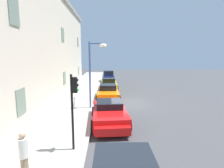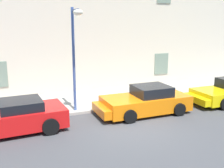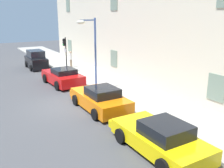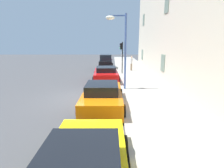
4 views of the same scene
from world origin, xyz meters
name	(u,v)px [view 1 (image 1 of 4)]	position (x,y,z in m)	size (l,w,h in m)	color
ground_plane	(125,103)	(0.00, 0.00, 0.00)	(80.00, 80.00, 0.00)	#444447
sidewalk	(74,102)	(0.00, 4.62, 0.07)	(60.00, 4.14, 0.14)	#A8A399
building_facade	(22,40)	(0.00, 8.84, 5.55)	(41.42, 4.79, 11.07)	beige
sportscar_red_lead	(110,115)	(-5.13, 1.50, 0.62)	(4.80, 2.42, 1.36)	red
sportscar_yellow_flank	(108,93)	(1.28, 1.54, 0.61)	(4.80, 2.24, 1.41)	orange
sportscar_white_middle	(109,85)	(6.84, 1.39, 0.60)	(4.87, 2.25, 1.38)	yellow
hatchback_parked	(108,77)	(13.28, 1.37, 0.85)	(3.73, 1.99, 1.88)	navy
traffic_light	(74,99)	(-8.41, 3.07, 2.41)	(0.44, 0.36, 3.32)	black
street_lamp	(95,62)	(-1.90, 2.53, 3.74)	(0.44, 1.42, 5.15)	#3F5999
pedestrian_admiring	(24,156)	(-10.42, 4.36, 1.03)	(0.36, 0.36, 1.70)	#8C7259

